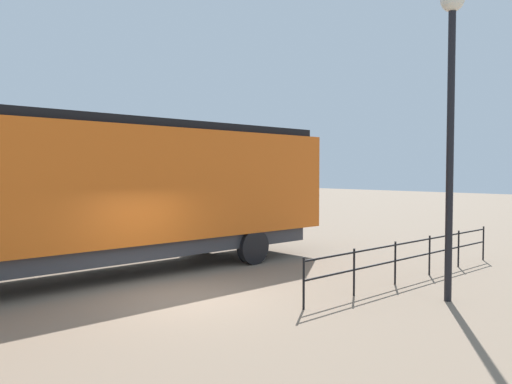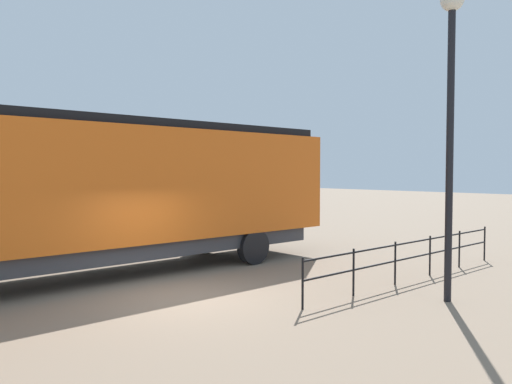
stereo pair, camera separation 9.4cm
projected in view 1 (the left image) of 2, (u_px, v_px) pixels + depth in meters
name	position (u px, v px, depth m)	size (l,w,h in m)	color
ground_plane	(180.00, 298.00, 11.44)	(120.00, 120.00, 0.00)	#84705B
locomotive	(84.00, 189.00, 13.31)	(3.10, 16.64, 4.36)	orange
lamp_post	(451.00, 85.00, 10.98)	(0.52, 0.52, 6.96)	black
platform_fence	(413.00, 253.00, 13.36)	(0.05, 8.77, 1.12)	black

